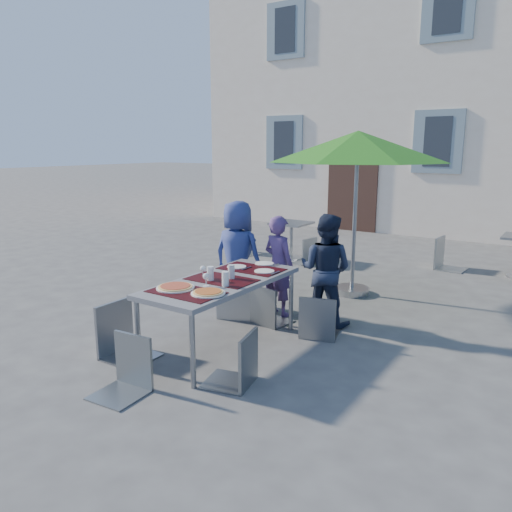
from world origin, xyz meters
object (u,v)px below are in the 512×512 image
Objects in this scene: dining_table at (222,285)px; child_0 at (238,255)px; pizza_near_left at (175,287)px; chair_5 at (124,332)px; bg_chair_r_0 at (306,235)px; bg_chair_l_1 at (447,234)px; chair_4 at (238,327)px; cafe_table_0 at (291,235)px; chair_0 at (237,271)px; child_2 at (326,270)px; chair_1 at (268,282)px; bg_chair_l_0 at (246,228)px; pizza_near_right at (208,292)px; child_1 at (279,266)px; chair_2 at (319,291)px; chair_3 at (120,297)px; patio_umbrella at (358,148)px.

child_0 is at bearing 118.83° from dining_table.
chair_5 is (0.05, -0.71, -0.22)m from pizza_near_left.
child_0 is 2.78m from bg_chair_r_0.
bg_chair_l_1 reaches higher than bg_chair_r_0.
chair_4 is at bearing -68.85° from bg_chair_r_0.
chair_4 is 1.33× the size of cafe_table_0.
chair_0 reaches higher than chair_5.
child_2 reaches higher than chair_4.
chair_0 reaches higher than chair_4.
chair_1 is at bearing 82.62° from pizza_near_left.
bg_chair_l_1 is (3.63, 0.88, 0.11)m from bg_chair_l_0.
child_0 reaches higher than bg_chair_l_1.
chair_5 is (-0.67, -2.52, -0.12)m from child_2.
chair_0 is 1.79m from chair_4.
cafe_table_0 is (-1.53, 4.14, -0.23)m from dining_table.
pizza_near_right is 1.77m from child_1.
child_1 is 2.49m from chair_5.
child_1 is 0.90m from chair_2.
child_1 reaches higher than chair_3.
chair_1 is at bearing 176.00° from chair_2.
chair_4 is (0.62, -1.47, 0.02)m from chair_1.
bg_chair_l_1 is (0.75, 2.32, -1.46)m from patio_umbrella.
child_2 reaches higher than pizza_near_right.
child_2 is (0.63, 0.03, 0.03)m from child_1.
chair_1 is (-0.55, -0.41, -0.14)m from child_2.
chair_2 is 2.22m from chair_5.
chair_1 reaches higher than pizza_near_right.
dining_table is at bearing -58.14° from bg_chair_l_0.
chair_0 is 1.16× the size of bg_chair_l_0.
chair_4 reaches higher than bg_chair_l_0.
bg_chair_l_0 is (-2.75, 4.56, -0.25)m from pizza_near_right.
bg_chair_l_0 is (-2.47, 2.82, -0.12)m from child_1.
patio_umbrella reaches higher than child_2.
child_2 is at bearing -98.31° from bg_chair_l_1.
chair_3 is (-0.74, -1.61, 0.10)m from chair_1.
bg_chair_l_1 is at bearing 72.00° from patio_umbrella.
chair_5 is at bearing 101.98° from child_1.
chair_0 is 1.45× the size of cafe_table_0.
child_2 is 1.45× the size of chair_2.
child_2 reaches higher than bg_chair_l_1.
chair_1 is (0.18, 1.40, -0.24)m from pizza_near_left.
chair_1 is at bearing 3.19° from chair_0.
chair_4 is at bearing 5.69° from chair_3.
bg_chair_r_0 is at bearing 111.15° from chair_4.
bg_chair_r_0 is (-1.68, 2.65, -0.14)m from child_2.
chair_2 is at bearing -78.41° from patio_umbrella.
child_1 is at bearing -179.61° from child_0.
patio_umbrella is at bearing 83.29° from chair_5.
cafe_table_0 is (-1.75, 4.62, -0.30)m from pizza_near_right.
child_2 is at bearing 23.71° from chair_0.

